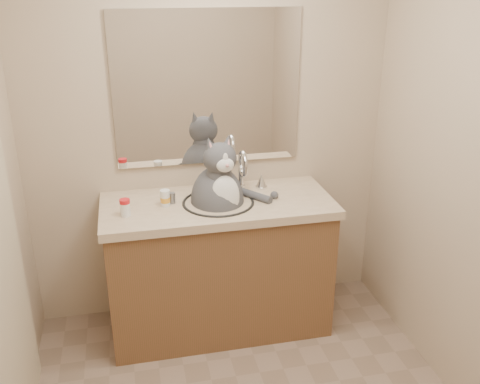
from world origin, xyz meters
The scene contains 7 objects.
room centered at (0.00, 0.00, 1.20)m, with size 2.22×2.52×2.42m.
vanity centered at (0.00, 0.96, 0.44)m, with size 1.34×0.59×1.12m.
mirror centered at (0.00, 1.24, 1.45)m, with size 1.10×0.02×0.90m, color white.
cat centered at (0.01, 0.96, 0.89)m, with size 0.49×0.40×0.61m.
pill_bottle_redcap centered at (-0.52, 0.88, 0.90)m, with size 0.07×0.07×0.10m.
pill_bottle_orange centered at (-0.30, 0.97, 0.90)m, with size 0.07×0.07×0.09m.
grey_canister centered at (-0.26, 1.00, 0.88)m, with size 0.05×0.05×0.06m.
Camera 1 is at (-0.49, -1.84, 2.07)m, focal length 40.00 mm.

